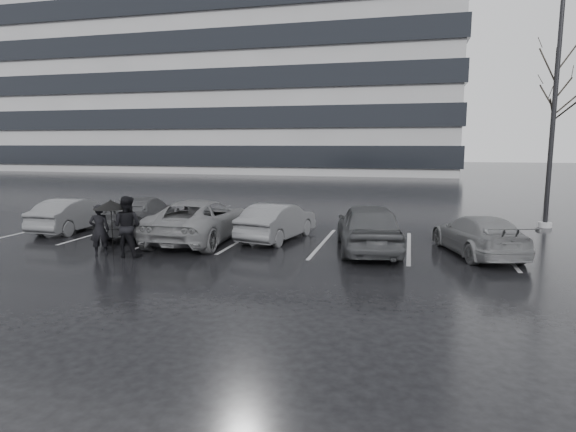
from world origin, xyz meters
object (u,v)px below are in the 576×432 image
at_px(car_main, 369,227).
at_px(car_east, 478,235).
at_px(tree_north, 553,126).
at_px(car_west_d, 74,215).
at_px(pedestrian_left, 99,230).
at_px(car_west_a, 278,222).
at_px(car_west_c, 143,215).
at_px(pedestrian_right, 127,226).
at_px(car_west_b, 200,220).
at_px(lamp_post, 554,118).

xyz_separation_m(car_main, car_east, (3.22, 0.31, -0.16)).
bearing_deg(car_east, tree_north, -127.46).
bearing_deg(car_west_d, pedestrian_left, 135.65).
relative_size(car_west_d, car_east, 0.92).
bearing_deg(car_east, car_west_a, -23.54).
bearing_deg(tree_north, car_west_c, -140.22).
relative_size(pedestrian_right, tree_north, 0.21).
xyz_separation_m(car_main, pedestrian_left, (-7.65, -2.58, 0.01)).
relative_size(car_main, car_west_d, 1.18).
height_order(pedestrian_right, tree_north, tree_north).
height_order(pedestrian_left, tree_north, tree_north).
bearing_deg(pedestrian_left, car_west_d, -75.54).
bearing_deg(car_east, car_west_c, -20.54).
bearing_deg(car_west_b, car_west_d, -8.01).
relative_size(car_west_b, car_east, 1.25).
distance_m(pedestrian_left, pedestrian_right, 0.87).
height_order(car_west_b, pedestrian_left, pedestrian_left).
height_order(pedestrian_left, lamp_post, lamp_post).
relative_size(car_west_b, tree_north, 0.60).
relative_size(car_east, pedestrian_right, 2.28).
height_order(car_east, tree_north, tree_north).
distance_m(car_west_c, pedestrian_left, 3.68).
bearing_deg(car_west_a, car_main, 172.96).
bearing_deg(car_west_b, car_west_c, -18.72).
distance_m(car_west_b, car_east, 8.93).
distance_m(pedestrian_left, lamp_post, 16.89).
bearing_deg(car_west_c, car_west_a, 167.77).
bearing_deg(car_west_b, pedestrian_right, 66.01).
relative_size(car_main, lamp_post, 0.47).
bearing_deg(lamp_post, car_west_b, -154.44).
distance_m(car_west_c, car_east, 11.63).
distance_m(pedestrian_left, tree_north, 24.60).
height_order(car_west_a, tree_north, tree_north).
bearing_deg(pedestrian_right, car_main, -159.68).
distance_m(car_west_c, lamp_post, 16.07).
xyz_separation_m(car_west_a, car_east, (6.42, -0.73, -0.04)).
height_order(car_west_a, car_west_b, car_west_b).
xyz_separation_m(car_west_c, tree_north, (17.21, 14.33, 3.57)).
bearing_deg(lamp_post, tree_north, 75.77).
distance_m(car_west_b, car_west_d, 5.51).
distance_m(car_west_c, pedestrian_right, 3.84).
xyz_separation_m(car_east, tree_north, (5.61, 15.05, 3.66)).
height_order(car_main, car_west_c, car_main).
bearing_deg(car_west_d, car_west_a, -178.85).
bearing_deg(car_main, car_west_a, -28.67).
relative_size(car_west_a, pedestrian_left, 2.50).
xyz_separation_m(lamp_post, tree_north, (2.37, 9.33, -0.03)).
distance_m(car_main, lamp_post, 9.51).
relative_size(car_west_b, pedestrian_right, 2.85).
bearing_deg(car_west_c, car_west_b, 150.53).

